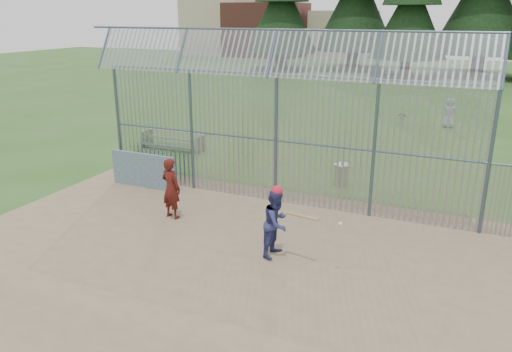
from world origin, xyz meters
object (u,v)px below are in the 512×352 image
at_px(dugout_wall, 144,170).
at_px(bleacher, 173,140).
at_px(onlooker, 171,188).
at_px(trash_can, 342,174).
at_px(batter, 276,223).

bearing_deg(dugout_wall, bleacher, 111.99).
bearing_deg(onlooker, trash_can, -115.46).
relative_size(dugout_wall, batter, 1.48).
bearing_deg(onlooker, batter, 177.19).
distance_m(batter, bleacher, 11.04).
xyz_separation_m(dugout_wall, bleacher, (-1.94, 4.81, -0.21)).
bearing_deg(onlooker, bleacher, -45.30).
bearing_deg(batter, trash_can, 5.30).
bearing_deg(bleacher, onlooker, -57.29).
distance_m(onlooker, bleacher, 7.95).
relative_size(batter, bleacher, 0.56).
bearing_deg(batter, onlooker, 81.54).
relative_size(dugout_wall, bleacher, 0.83).
relative_size(onlooker, trash_can, 2.19).
bearing_deg(bleacher, trash_can, -12.33).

